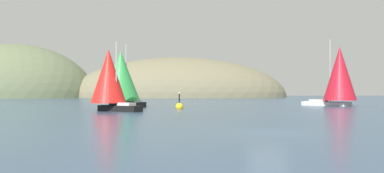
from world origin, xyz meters
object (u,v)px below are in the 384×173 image
Objects in this scene: sailboat_crimson_sail at (339,75)px; sailboat_red_spinnaker at (109,78)px; sailboat_green_sail at (121,78)px; channel_buoy at (179,106)px.

sailboat_crimson_sail is 39.84m from sailboat_red_spinnaker.
channel_buoy is at bearing -17.10° from sailboat_green_sail.
sailboat_crimson_sail reaches higher than sailboat_red_spinnaker.
sailboat_red_spinnaker is at bearing -97.51° from sailboat_green_sail.
sailboat_crimson_sail is 1.30× the size of sailboat_red_spinnaker.
channel_buoy is at bearing -162.97° from sailboat_crimson_sail.
sailboat_crimson_sail reaches higher than channel_buoy.
channel_buoy is (9.44, 5.56, -3.90)m from sailboat_red_spinnaker.
sailboat_red_spinnaker is 8.21m from sailboat_green_sail.
sailboat_green_sail is (-36.19, -5.95, -0.77)m from sailboat_crimson_sail.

